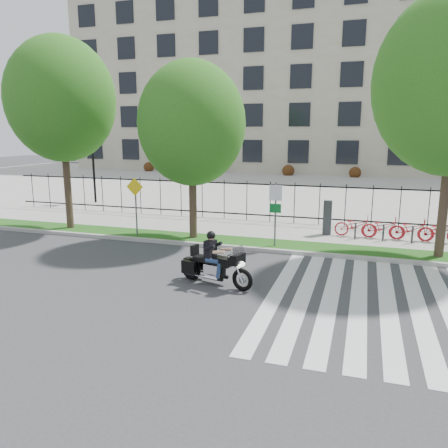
% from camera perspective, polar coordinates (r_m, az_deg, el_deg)
% --- Properties ---
extents(ground, '(120.00, 120.00, 0.00)m').
position_cam_1_polar(ground, '(13.42, -2.34, -7.83)').
color(ground, '#353538').
rests_on(ground, ground).
extents(curb, '(60.00, 0.20, 0.15)m').
position_cam_1_polar(curb, '(17.13, 2.41, -3.17)').
color(curb, '#9E9C94').
rests_on(curb, ground).
extents(grass_verge, '(60.00, 1.50, 0.15)m').
position_cam_1_polar(grass_verge, '(17.92, 3.14, -2.50)').
color(grass_verge, '#1F5214').
rests_on(grass_verge, ground).
extents(sidewalk, '(60.00, 3.50, 0.15)m').
position_cam_1_polar(sidewalk, '(20.28, 4.96, -0.82)').
color(sidewalk, '#98968E').
rests_on(sidewalk, ground).
extents(plaza, '(80.00, 34.00, 0.10)m').
position_cam_1_polar(plaza, '(37.37, 11.09, 4.81)').
color(plaza, '#98968E').
rests_on(plaza, ground).
extents(crosswalk_stripes, '(5.70, 8.00, 0.01)m').
position_cam_1_polar(crosswalk_stripes, '(12.68, 18.88, -9.66)').
color(crosswalk_stripes, silver).
rests_on(crosswalk_stripes, ground).
extents(iron_fence, '(30.00, 0.06, 2.00)m').
position_cam_1_polar(iron_fence, '(21.76, 6.05, 2.91)').
color(iron_fence, black).
rests_on(iron_fence, sidewalk).
extents(office_building, '(60.00, 21.90, 20.15)m').
position_cam_1_polar(office_building, '(57.19, 14.08, 17.03)').
color(office_building, '#A19A82').
rests_on(office_building, ground).
extents(lamp_post_left, '(1.06, 0.70, 4.25)m').
position_cam_1_polar(lamp_post_left, '(28.97, -16.77, 8.80)').
color(lamp_post_left, black).
rests_on(lamp_post_left, ground).
extents(street_tree_0, '(4.76, 4.76, 8.52)m').
position_cam_1_polar(street_tree_0, '(21.28, -20.49, 14.94)').
color(street_tree_0, '#33231C').
rests_on(street_tree_0, grass_verge).
extents(street_tree_1, '(4.37, 4.37, 7.23)m').
position_cam_1_polar(street_tree_1, '(18.12, -4.24, 12.92)').
color(street_tree_1, '#33231C').
rests_on(street_tree_1, grass_verge).
extents(bike_share_station, '(7.75, 0.85, 1.50)m').
position_cam_1_polar(bike_share_station, '(19.59, 24.63, -0.71)').
color(bike_share_station, '#2D2D33').
rests_on(bike_share_station, sidewalk).
extents(sign_pole_regulatory, '(0.50, 0.09, 2.50)m').
position_cam_1_polar(sign_pole_regulatory, '(16.96, 6.74, 2.36)').
color(sign_pole_regulatory, '#59595B').
rests_on(sign_pole_regulatory, grass_verge).
extents(sign_pole_warning, '(0.78, 0.09, 2.49)m').
position_cam_1_polar(sign_pole_warning, '(19.08, -11.49, 3.27)').
color(sign_pole_warning, '#59595B').
rests_on(sign_pole_warning, grass_verge).
extents(motorcycle_rider, '(2.51, 1.13, 1.98)m').
position_cam_1_polar(motorcycle_rider, '(13.15, -1.17, -5.20)').
color(motorcycle_rider, black).
rests_on(motorcycle_rider, ground).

